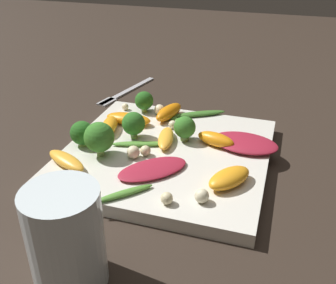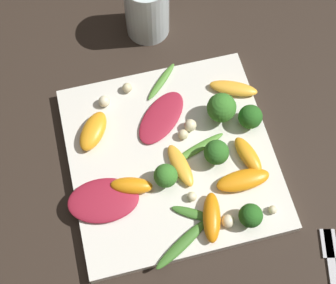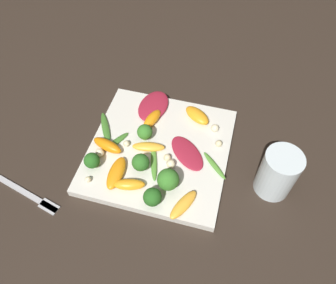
% 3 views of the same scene
% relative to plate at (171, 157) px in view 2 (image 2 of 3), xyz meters
% --- Properties ---
extents(ground_plane, '(2.40, 2.40, 0.00)m').
position_rel_plate_xyz_m(ground_plane, '(0.00, 0.00, -0.01)').
color(ground_plane, '#2D231C').
extents(plate, '(0.29, 0.29, 0.02)m').
position_rel_plate_xyz_m(plate, '(0.00, 0.00, 0.00)').
color(plate, silver).
rests_on(plate, ground_plane).
extents(drinking_glass, '(0.07, 0.07, 0.11)m').
position_rel_plate_xyz_m(drinking_glass, '(0.02, 0.24, 0.04)').
color(drinking_glass, silver).
rests_on(drinking_glass, ground_plane).
extents(fork, '(0.06, 0.18, 0.01)m').
position_rel_plate_xyz_m(fork, '(0.17, -0.22, -0.01)').
color(fork, '#B2B2B7').
rests_on(fork, ground_plane).
extents(radicchio_leaf_0, '(0.11, 0.08, 0.01)m').
position_rel_plate_xyz_m(radicchio_leaf_0, '(-0.11, -0.05, 0.02)').
color(radicchio_leaf_0, maroon).
rests_on(radicchio_leaf_0, plate).
extents(radicchio_leaf_1, '(0.10, 0.10, 0.01)m').
position_rel_plate_xyz_m(radicchio_leaf_1, '(0.00, 0.06, 0.01)').
color(radicchio_leaf_1, maroon).
rests_on(radicchio_leaf_1, plate).
extents(orange_segment_0, '(0.06, 0.04, 0.02)m').
position_rel_plate_xyz_m(orange_segment_0, '(-0.07, -0.04, 0.02)').
color(orange_segment_0, orange).
rests_on(orange_segment_0, plate).
extents(orange_segment_1, '(0.04, 0.07, 0.02)m').
position_rel_plate_xyz_m(orange_segment_1, '(0.11, -0.03, 0.02)').
color(orange_segment_1, orange).
rests_on(orange_segment_1, plate).
extents(orange_segment_2, '(0.04, 0.07, 0.02)m').
position_rel_plate_xyz_m(orange_segment_2, '(0.03, -0.11, 0.02)').
color(orange_segment_2, orange).
rests_on(orange_segment_2, plate).
extents(orange_segment_3, '(0.08, 0.05, 0.01)m').
position_rel_plate_xyz_m(orange_segment_3, '(0.12, 0.08, 0.02)').
color(orange_segment_3, '#FCAD33').
rests_on(orange_segment_3, plate).
extents(orange_segment_4, '(0.06, 0.07, 0.02)m').
position_rel_plate_xyz_m(orange_segment_4, '(-0.10, 0.06, 0.02)').
color(orange_segment_4, orange).
rests_on(orange_segment_4, plate).
extents(orange_segment_5, '(0.04, 0.07, 0.01)m').
position_rel_plate_xyz_m(orange_segment_5, '(0.01, -0.02, 0.02)').
color(orange_segment_5, '#FCAD33').
rests_on(orange_segment_5, plate).
extents(orange_segment_6, '(0.08, 0.03, 0.02)m').
position_rel_plate_xyz_m(orange_segment_6, '(0.09, -0.06, 0.02)').
color(orange_segment_6, orange).
rests_on(orange_segment_6, plate).
extents(broccoli_floret_0, '(0.04, 0.04, 0.04)m').
position_rel_plate_xyz_m(broccoli_floret_0, '(0.13, 0.02, 0.03)').
color(broccoli_floret_0, '#84AD5B').
rests_on(broccoli_floret_0, plate).
extents(broccoli_floret_1, '(0.03, 0.03, 0.04)m').
position_rel_plate_xyz_m(broccoli_floret_1, '(-0.02, -0.04, 0.03)').
color(broccoli_floret_1, '#7A9E51').
rests_on(broccoli_floret_1, plate).
extents(broccoli_floret_2, '(0.04, 0.04, 0.04)m').
position_rel_plate_xyz_m(broccoli_floret_2, '(0.06, -0.02, 0.03)').
color(broccoli_floret_2, '#7A9E51').
rests_on(broccoli_floret_2, plate).
extents(broccoli_floret_3, '(0.03, 0.03, 0.04)m').
position_rel_plate_xyz_m(broccoli_floret_3, '(0.08, -0.12, 0.03)').
color(broccoli_floret_3, '#7A9E51').
rests_on(broccoli_floret_3, plate).
extents(broccoli_floret_4, '(0.04, 0.04, 0.05)m').
position_rel_plate_xyz_m(broccoli_floret_4, '(0.09, 0.04, 0.04)').
color(broccoli_floret_4, '#7A9E51').
rests_on(broccoli_floret_4, plate).
extents(arugula_sprig_0, '(0.09, 0.06, 0.01)m').
position_rel_plate_xyz_m(arugula_sprig_0, '(-0.02, -0.13, 0.01)').
color(arugula_sprig_0, '#3D7528').
rests_on(arugula_sprig_0, plate).
extents(arugula_sprig_1, '(0.06, 0.06, 0.01)m').
position_rel_plate_xyz_m(arugula_sprig_1, '(0.02, 0.12, 0.01)').
color(arugula_sprig_1, '#518E33').
rests_on(arugula_sprig_1, plate).
extents(arugula_sprig_2, '(0.06, 0.04, 0.01)m').
position_rel_plate_xyz_m(arugula_sprig_2, '(0.01, -0.09, 0.01)').
color(arugula_sprig_2, '#3D7528').
rests_on(arugula_sprig_2, plate).
extents(arugula_sprig_3, '(0.09, 0.04, 0.01)m').
position_rel_plate_xyz_m(arugula_sprig_3, '(0.04, -0.00, 0.01)').
color(arugula_sprig_3, '#518E33').
rests_on(arugula_sprig_3, plate).
extents(macadamia_nut_0, '(0.02, 0.02, 0.02)m').
position_rel_plate_xyz_m(macadamia_nut_0, '(0.05, -0.12, 0.02)').
color(macadamia_nut_0, beige).
rests_on(macadamia_nut_0, plate).
extents(macadamia_nut_1, '(0.01, 0.01, 0.01)m').
position_rel_plate_xyz_m(macadamia_nut_1, '(0.01, -0.07, 0.02)').
color(macadamia_nut_1, beige).
rests_on(macadamia_nut_1, plate).
extents(macadamia_nut_2, '(0.02, 0.02, 0.02)m').
position_rel_plate_xyz_m(macadamia_nut_2, '(0.04, 0.04, 0.02)').
color(macadamia_nut_2, beige).
rests_on(macadamia_nut_2, plate).
extents(macadamia_nut_3, '(0.02, 0.02, 0.02)m').
position_rel_plate_xyz_m(macadamia_nut_3, '(0.02, 0.02, 0.02)').
color(macadamia_nut_3, beige).
rests_on(macadamia_nut_3, plate).
extents(macadamia_nut_4, '(0.01, 0.01, 0.01)m').
position_rel_plate_xyz_m(macadamia_nut_4, '(0.11, -0.12, 0.02)').
color(macadamia_nut_4, beige).
rests_on(macadamia_nut_4, plate).
extents(macadamia_nut_5, '(0.02, 0.02, 0.02)m').
position_rel_plate_xyz_m(macadamia_nut_5, '(-0.04, 0.12, 0.02)').
color(macadamia_nut_5, beige).
rests_on(macadamia_nut_5, plate).
extents(macadamia_nut_6, '(0.02, 0.02, 0.02)m').
position_rel_plate_xyz_m(macadamia_nut_6, '(-0.08, 0.11, 0.02)').
color(macadamia_nut_6, beige).
rests_on(macadamia_nut_6, plate).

